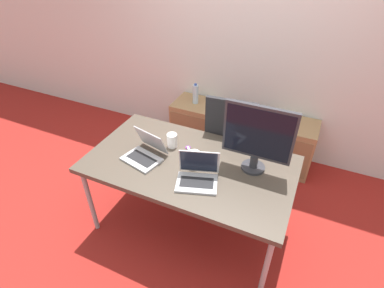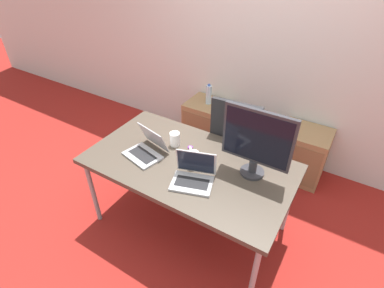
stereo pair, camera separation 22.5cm
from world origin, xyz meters
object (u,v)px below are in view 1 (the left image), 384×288
Objects in this scene: cabinet_left at (195,123)px; cabinet_right at (290,146)px; office_chair at (231,151)px; water_bottle at (196,94)px; coffee_cup_brown at (194,159)px; coffee_cup_white at (172,140)px; laptop_right at (198,176)px; mouse at (210,163)px; monitor at (258,137)px; laptop_left at (145,153)px.

cabinet_left is 1.14m from cabinet_right.
office_chair is 0.85m from water_bottle.
coffee_cup_brown is at bearing -66.41° from water_bottle.
laptop_right is at bearing -39.53° from coffee_cup_white.
cabinet_left is 2.36× the size of water_bottle.
coffee_cup_white is (-0.38, 0.10, 0.04)m from mouse.
monitor reaches higher than mouse.
monitor is at bearing -99.83° from cabinet_right.
coffee_cup_white reaches higher than water_bottle.
monitor is (0.33, -0.55, 0.62)m from office_chair.
water_bottle is (-0.62, 0.51, 0.27)m from office_chair.
office_chair is at bearing 121.39° from monitor.
office_chair is at bearing -39.42° from cabinet_left.
office_chair is 0.99m from laptop_left.
laptop_left reaches higher than water_bottle.
monitor is 9.31× the size of mouse.
laptop_right reaches higher than coffee_cup_white.
office_chair is at bearing 90.24° from laptop_right.
cabinet_left is 1.00× the size of cabinet_right.
office_chair is 0.93m from laptop_right.
coffee_cup_brown is (-0.10, 0.15, 0.01)m from laptop_right.
office_chair is 4.49× the size of water_bottle.
monitor is (0.82, 0.23, 0.25)m from laptop_left.
laptop_right is (-0.51, -1.36, 0.50)m from cabinet_right.
monitor is at bearing -58.61° from office_chair.
coffee_cup_brown is at bearing -155.35° from mouse.
monitor reaches higher than cabinet_right.
cabinet_left is (-0.62, 0.51, -0.12)m from office_chair.
office_chair is 0.81m from coffee_cup_brown.
water_bottle is at bearing 90.00° from cabinet_left.
monitor is 4.45× the size of coffee_cup_brown.
coffee_cup_brown reaches higher than mouse.
mouse is 0.48× the size of coffee_cup_brown.
coffee_cup_white is at bearing -179.66° from monitor.
water_bottle is 4.15× the size of mouse.
cabinet_left is 1.65× the size of laptop_right.
monitor is (0.33, 0.31, 0.24)m from laptop_right.
coffee_cup_brown is at bearing -160.58° from monitor.
cabinet_right is 1.35m from mouse.
office_chair reaches higher than cabinet_left.
coffee_cup_white is at bearing 165.97° from mouse.
laptop_right is (0.00, -0.85, 0.38)m from office_chair.
coffee_cup_brown is (0.27, -0.15, 0.00)m from coffee_cup_white.
coffee_cup_white reaches higher than cabinet_right.
cabinet_left is 1.66× the size of laptop_left.
laptop_right is (0.49, -0.08, 0.00)m from laptop_left.
water_bottle is 1.47m from monitor.
cabinet_right is at bearing 63.23° from coffee_cup_brown.
laptop_left reaches higher than cabinet_right.
office_chair is 3.13× the size of laptop_right.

